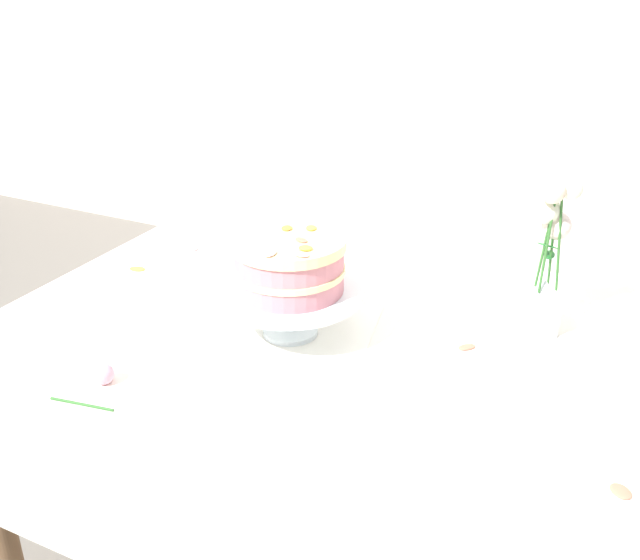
{
  "coord_description": "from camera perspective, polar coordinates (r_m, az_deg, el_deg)",
  "views": [
    {
      "loc": [
        0.53,
        -1.16,
        1.46
      ],
      "look_at": [
        -0.04,
        -0.01,
        0.86
      ],
      "focal_mm": 40.97,
      "sensor_mm": 36.0,
      "label": 1
    }
  ],
  "objects": [
    {
      "name": "layer_cake",
      "position": [
        1.4,
        -2.42,
        1.29
      ],
      "size": [
        0.22,
        0.22,
        0.12
      ],
      "color": "#CC7A84",
      "rests_on": "cake_stand"
    },
    {
      "name": "loose_petal_3",
      "position": [
        1.89,
        -9.87,
        2.48
      ],
      "size": [
        0.04,
        0.05,
        0.0
      ],
      "primitive_type": "ellipsoid",
      "rotation": [
        0.0,
        0.0,
        2.28
      ],
      "color": "pink",
      "rests_on": "dining_table"
    },
    {
      "name": "loose_petal_2",
      "position": [
        1.17,
        22.44,
        -15.0
      ],
      "size": [
        0.04,
        0.04,
        0.01
      ],
      "primitive_type": "ellipsoid",
      "rotation": [
        0.0,
        0.0,
        5.45
      ],
      "color": "#E56B51",
      "rests_on": "dining_table"
    },
    {
      "name": "linen_napkin",
      "position": [
        1.47,
        -2.32,
        -4.21
      ],
      "size": [
        0.38,
        0.38,
        0.0
      ],
      "primitive_type": "cube",
      "rotation": [
        0.0,
        0.0,
        0.2
      ],
      "color": "white",
      "rests_on": "dining_table"
    },
    {
      "name": "fallen_rose",
      "position": [
        1.36,
        -16.64,
        -7.16
      ],
      "size": [
        0.12,
        0.1,
        0.04
      ],
      "color": "#2D6028",
      "rests_on": "dining_table"
    },
    {
      "name": "dining_table",
      "position": [
        1.49,
        1.02,
        -7.77
      ],
      "size": [
        1.4,
        1.0,
        0.74
      ],
      "color": "white",
      "rests_on": "ground"
    },
    {
      "name": "flower_vase",
      "position": [
        1.48,
        17.27,
        0.75
      ],
      "size": [
        0.09,
        0.1,
        0.33
      ],
      "color": "silver",
      "rests_on": "dining_table"
    },
    {
      "name": "loose_petal_1",
      "position": [
        1.44,
        11.4,
        -5.15
      ],
      "size": [
        0.04,
        0.04,
        0.0
      ],
      "primitive_type": "ellipsoid",
      "rotation": [
        0.0,
        0.0,
        0.87
      ],
      "color": "#E56B51",
      "rests_on": "dining_table"
    },
    {
      "name": "loose_petal_0",
      "position": [
        1.8,
        -14.09,
        0.86
      ],
      "size": [
        0.04,
        0.03,
        0.01
      ],
      "primitive_type": "ellipsoid",
      "rotation": [
        0.0,
        0.0,
        0.21
      ],
      "color": "yellow",
      "rests_on": "dining_table"
    },
    {
      "name": "cake_stand",
      "position": [
        1.43,
        -2.37,
        -1.35
      ],
      "size": [
        0.29,
        0.29,
        0.1
      ],
      "color": "silver",
      "rests_on": "linen_napkin"
    }
  ]
}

